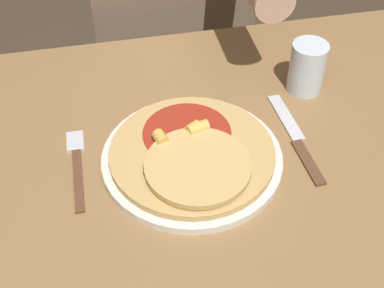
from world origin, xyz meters
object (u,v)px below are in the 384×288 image
(knife, at_px, (296,139))
(pizza, at_px, (193,154))
(drinking_glass, at_px, (307,67))
(fork, at_px, (77,163))
(plate, at_px, (192,159))
(dining_table, at_px, (200,220))

(knife, bearing_deg, pizza, -173.55)
(pizza, relative_size, drinking_glass, 2.76)
(fork, bearing_deg, plate, -9.90)
(plate, xyz_separation_m, pizza, (-0.00, -0.01, 0.02))
(dining_table, height_order, drinking_glass, drinking_glass)
(pizza, relative_size, fork, 1.50)
(pizza, distance_m, knife, 0.18)
(pizza, relative_size, knife, 1.19)
(plate, height_order, knife, plate)
(dining_table, bearing_deg, knife, 12.28)
(plate, relative_size, knife, 1.31)
(plate, distance_m, drinking_glass, 0.28)
(knife, relative_size, drinking_glass, 2.32)
(drinking_glass, bearing_deg, pizza, -148.45)
(fork, height_order, drinking_glass, drinking_glass)
(dining_table, xyz_separation_m, drinking_glass, (0.23, 0.16, 0.17))
(plate, height_order, pizza, pizza)
(pizza, distance_m, fork, 0.19)
(fork, bearing_deg, dining_table, -16.05)
(dining_table, xyz_separation_m, pizza, (-0.01, 0.02, 0.15))
(plate, relative_size, drinking_glass, 3.03)
(plate, xyz_separation_m, drinking_glass, (0.24, 0.14, 0.04))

